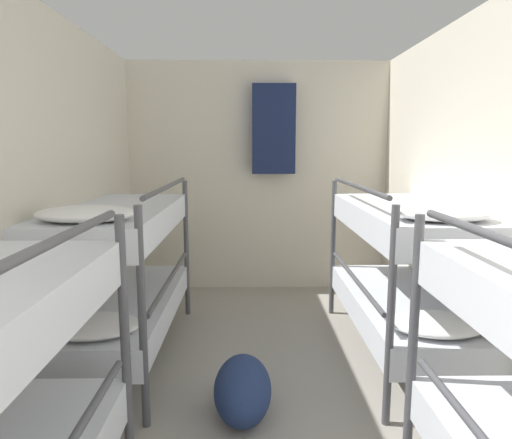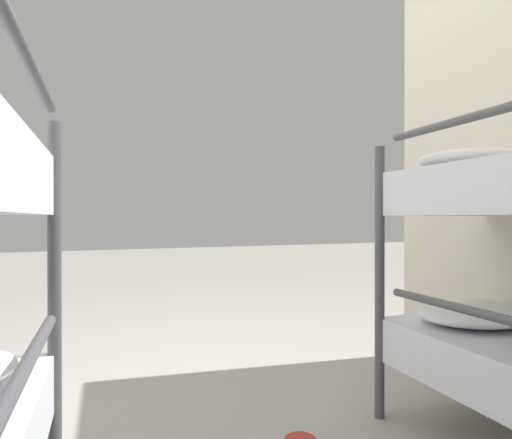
{
  "view_description": "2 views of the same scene",
  "coord_description": "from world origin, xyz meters",
  "views": [
    {
      "loc": [
        -0.09,
        0.3,
        1.53
      ],
      "look_at": [
        -0.04,
        4.23,
        0.9
      ],
      "focal_mm": 32.0,
      "sensor_mm": 36.0,
      "label": 1
    },
    {
      "loc": [
        0.51,
        2.07,
        0.91
      ],
      "look_at": [
        -0.07,
        0.56,
        0.9
      ],
      "focal_mm": 28.0,
      "sensor_mm": 36.0,
      "label": 2
    }
  ],
  "objects": [
    {
      "name": "ground_plane",
      "position": [
        0.0,
        0.0,
        0.0
      ],
      "size": [
        20.0,
        20.0,
        0.0
      ],
      "primitive_type": "plane",
      "color": "gray"
    }
  ]
}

